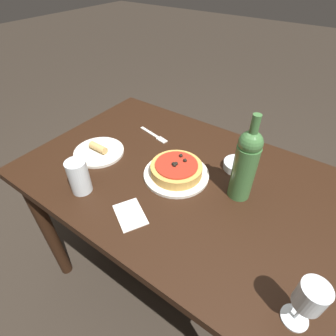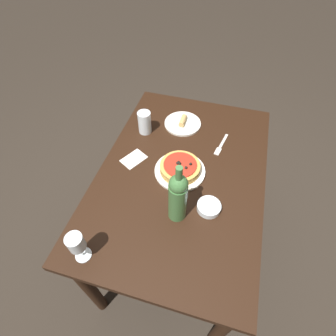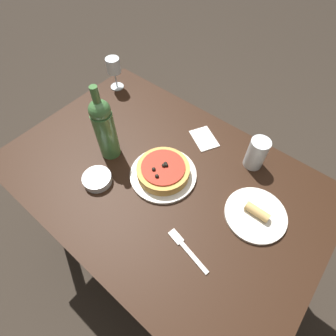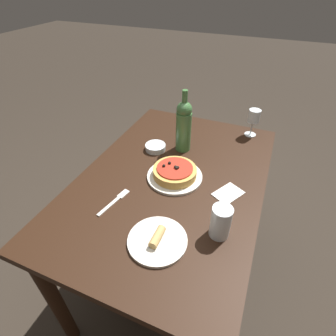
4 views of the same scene
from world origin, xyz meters
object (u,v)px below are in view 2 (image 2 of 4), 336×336
fork (221,146)px  side_plate (183,123)px  pizza (180,167)px  wine_bottle (178,197)px  dining_table (181,186)px  wine_glass (76,244)px  water_cup (145,122)px  dinner_plate (180,171)px  side_bowl (209,207)px

fork → side_plate: side_plate is taller
pizza → wine_bottle: (0.23, 0.05, 0.10)m
dining_table → fork: bearing=145.9°
wine_glass → wine_bottle: (-0.27, 0.30, 0.03)m
side_plate → water_cup: bearing=-58.6°
dinner_plate → dining_table: bearing=93.1°
pizza → wine_bottle: bearing=11.2°
pizza → side_plate: size_ratio=0.93×
dinner_plate → side_plate: size_ratio=1.19×
water_cup → wine_glass: bearing=0.2°
wine_bottle → side_plate: size_ratio=1.51×
wine_glass → side_bowl: 0.55m
pizza → side_bowl: (0.17, 0.17, -0.02)m
pizza → water_cup: size_ratio=1.52×
wine_glass → pizza: bearing=153.2°
dining_table → side_plate: size_ratio=5.70×
side_plate → fork: bearing=64.5°
dining_table → dinner_plate: 0.12m
fork → wine_bottle: bearing=-2.9°
side_plate → dinner_plate: bearing=11.7°
wine_glass → water_cup: bearing=-179.8°
pizza → water_cup: (-0.23, -0.26, 0.03)m
dinner_plate → wine_bottle: (0.23, 0.05, 0.13)m
dining_table → wine_glass: wine_glass is taller
wine_bottle → wine_glass: bearing=-47.7°
wine_bottle → side_bowl: bearing=116.7°
wine_glass → side_plate: wine_glass is taller
pizza → fork: (-0.23, 0.17, -0.03)m
dinner_plate → wine_bottle: size_ratio=0.79×
pizza → side_plate: (-0.34, -0.07, -0.02)m
dinner_plate → water_cup: water_cup is taller
side_bowl → dining_table: bearing=-136.1°
side_bowl → fork: side_bowl is taller
dining_table → pizza: (0.00, -0.01, 0.15)m
dining_table → water_cup: size_ratio=9.28×
pizza → wine_glass: 0.57m
water_cup → fork: bearing=90.1°
side_bowl → dinner_plate: bearing=-134.3°
dining_table → side_bowl: 0.27m
wine_bottle → fork: size_ratio=1.83×
water_cup → pizza: bearing=48.2°
wine_glass → wine_bottle: wine_bottle is taller
dinner_plate → fork: (-0.23, 0.17, -0.00)m
dining_table → fork: (-0.23, 0.16, 0.12)m
dining_table → wine_bottle: wine_bottle is taller
dinner_plate → pizza: 0.03m
pizza → side_bowl: size_ratio=1.86×
side_bowl → side_plate: bearing=-154.6°
water_cup → fork: 0.43m
dining_table → fork: size_ratio=6.92×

